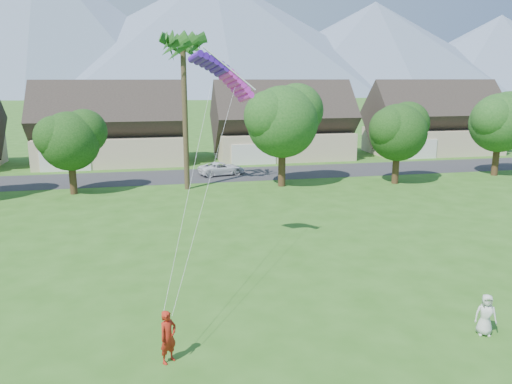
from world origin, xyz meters
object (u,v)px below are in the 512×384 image
object	(u,v)px
kite_flyer	(168,337)
parked_car	(222,169)
parafoil_kite	(224,73)
watcher	(486,315)

from	to	relation	value
kite_flyer	parked_car	distance (m)	32.10
parked_car	parafoil_kite	world-z (taller)	parafoil_kite
watcher	parked_car	xyz separation A→B (m)	(-5.10, 32.03, -0.16)
kite_flyer	parked_car	world-z (taller)	kite_flyer
kite_flyer	parafoil_kite	xyz separation A→B (m)	(3.29, 9.32, 8.40)
kite_flyer	parked_car	size ratio (longest dim) A/B	0.41
parafoil_kite	kite_flyer	bearing A→B (deg)	-121.83
parked_car	parafoil_kite	distance (m)	24.00
kite_flyer	parafoil_kite	world-z (taller)	parafoil_kite
kite_flyer	parafoil_kite	size ratio (longest dim) A/B	0.50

